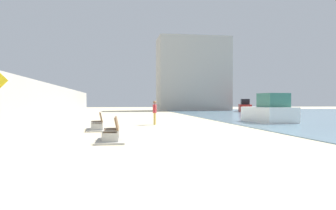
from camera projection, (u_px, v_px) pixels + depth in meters
ground_plane at (141, 121)px, 26.69m from camera, size 120.00×120.00×0.00m
seawall at (44, 103)px, 25.50m from camera, size 0.80×64.00×2.97m
bench_near at (112, 136)px, 12.89m from camera, size 1.16×2.13×0.98m
bench_far at (97, 126)px, 17.81m from camera, size 1.26×2.18×0.98m
person_walking at (155, 111)px, 22.08m from camera, size 0.29×0.50×1.62m
boat_distant at (245, 107)px, 49.39m from camera, size 4.20×8.07×1.87m
boat_nearest at (270, 111)px, 24.19m from camera, size 2.77×4.38×2.13m
harbor_building at (193, 74)px, 55.98m from camera, size 12.00×6.00×12.35m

